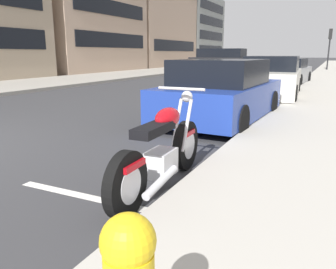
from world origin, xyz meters
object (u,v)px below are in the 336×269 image
(parked_motorcycle, at_px, (162,152))
(parked_car_across_street, at_px, (221,93))
(parked_car_near_corner, at_px, (271,78))
(parked_car_at_intersection, at_px, (286,72))
(crossing_truck, at_px, (221,59))
(traffic_signal_near_corner, at_px, (330,40))

(parked_motorcycle, height_order, parked_car_across_street, parked_car_across_street)
(parked_car_across_street, bearing_deg, parked_car_near_corner, -0.79)
(parked_car_across_street, height_order, parked_car_at_intersection, parked_car_across_street)
(parked_car_at_intersection, height_order, crossing_truck, crossing_truck)
(parked_car_across_street, bearing_deg, traffic_signal_near_corner, -0.77)
(parked_car_across_street, xyz_separation_m, parked_car_near_corner, (4.86, -0.33, 0.02))
(parked_car_across_street, relative_size, parked_car_at_intersection, 0.97)
(parked_car_near_corner, relative_size, traffic_signal_near_corner, 1.37)
(parked_car_near_corner, bearing_deg, crossing_truck, 19.21)
(parked_motorcycle, height_order, parked_car_near_corner, parked_car_near_corner)
(parked_car_at_intersection, bearing_deg, parked_car_near_corner, -174.00)
(parked_motorcycle, bearing_deg, traffic_signal_near_corner, -3.54)
(parked_motorcycle, distance_m, parked_car_near_corner, 9.04)
(parked_car_across_street, xyz_separation_m, crossing_truck, (22.17, 6.81, 0.34))
(traffic_signal_near_corner, bearing_deg, parked_motorcycle, 177.83)
(parked_motorcycle, bearing_deg, parked_car_at_intersection, 0.40)
(parked_car_near_corner, height_order, parked_car_at_intersection, parked_car_near_corner)
(parked_car_at_intersection, bearing_deg, parked_motorcycle, -174.27)
(traffic_signal_near_corner, bearing_deg, parked_car_near_corner, 176.20)
(parked_car_near_corner, bearing_deg, parked_motorcycle, 178.42)
(parked_car_near_corner, distance_m, parked_car_at_intersection, 5.57)
(parked_car_at_intersection, xyz_separation_m, crossing_truck, (11.74, 6.93, 0.38))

